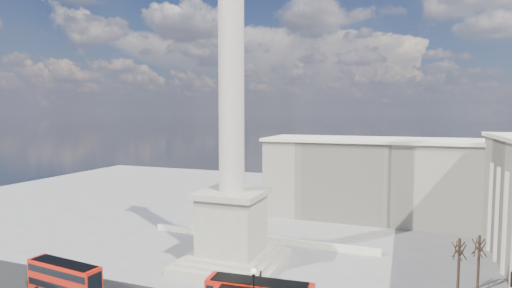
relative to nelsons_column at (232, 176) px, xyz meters
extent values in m
plane|color=gray|center=(0.00, -5.00, -12.92)|extent=(180.00, 180.00, 0.00)
cube|color=#A5A08A|center=(0.00, 0.00, -12.42)|extent=(14.00, 14.00, 1.00)
cube|color=#A5A08A|center=(0.00, 0.00, -11.67)|extent=(12.00, 12.00, 0.50)
cube|color=#A5A08A|center=(0.00, 0.00, -11.17)|extent=(10.00, 10.00, 0.50)
cube|color=#A5A08A|center=(0.00, 0.00, -6.92)|extent=(8.00, 8.00, 8.00)
cube|color=#A5A08A|center=(0.00, 0.00, -2.52)|extent=(9.00, 9.00, 0.80)
cylinder|color=#BDAD9C|center=(0.00, 0.00, 14.88)|extent=(3.60, 3.60, 34.00)
cube|color=beige|center=(0.00, 11.00, -12.37)|extent=(40.00, 0.60, 1.10)
cube|color=beige|center=(20.00, 35.00, -4.92)|extent=(50.00, 16.00, 16.00)
cube|color=beige|center=(20.00, 35.00, 3.38)|extent=(51.00, 17.00, 0.60)
cube|color=#B41509|center=(-14.65, -16.19, -10.71)|extent=(10.39, 3.33, 3.76)
cube|color=black|center=(-14.65, -16.19, -11.39)|extent=(9.99, 3.35, 0.83)
cube|color=black|center=(-14.65, -16.19, -9.72)|extent=(9.99, 3.35, 0.83)
cube|color=black|center=(-14.65, -16.19, -8.81)|extent=(9.35, 3.00, 0.06)
cylinder|color=black|center=(-18.00, -15.85, -12.41)|extent=(1.26, 2.53, 1.02)
cube|color=black|center=(9.23, -13.84, -8.40)|extent=(10.23, 3.06, 0.06)
cylinder|color=black|center=(9.31, -15.72, -6.96)|extent=(0.30, 0.30, 0.30)
sphere|color=silver|center=(9.31, -15.72, -6.61)|extent=(0.57, 0.57, 0.57)
cylinder|color=#332319|center=(29.35, 0.69, -9.45)|extent=(0.32, 0.32, 6.93)
cylinder|color=#332319|center=(31.73, 2.47, -9.39)|extent=(0.30, 0.30, 7.06)
imported|color=black|center=(6.10, -4.77, -12.03)|extent=(0.62, 1.11, 1.78)
camera|label=1|loc=(22.90, -51.35, 8.87)|focal=28.00mm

